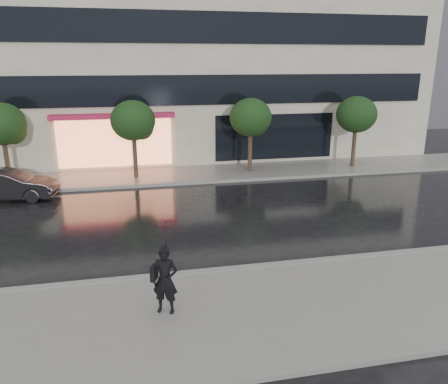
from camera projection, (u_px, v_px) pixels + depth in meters
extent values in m
plane|color=black|center=(241.00, 256.00, 13.56)|extent=(120.00, 120.00, 0.00)
cube|color=slate|center=(273.00, 310.00, 10.50)|extent=(60.00, 4.50, 0.12)
cube|color=slate|center=(194.00, 174.00, 23.14)|extent=(60.00, 3.50, 0.12)
cube|color=gray|center=(249.00, 268.00, 12.60)|extent=(60.00, 0.25, 0.14)
cube|color=gray|center=(199.00, 182.00, 21.50)|extent=(60.00, 0.25, 0.14)
cube|color=beige|center=(174.00, 9.00, 27.82)|extent=(30.00, 12.00, 18.00)
cube|color=black|center=(188.00, 90.00, 23.50)|extent=(28.00, 0.12, 1.60)
cube|color=black|center=(186.00, 27.00, 22.58)|extent=(28.00, 0.12, 1.60)
cube|color=#FF8C59|center=(115.00, 142.00, 23.47)|extent=(6.00, 0.10, 2.60)
cube|color=#B31B47|center=(113.00, 116.00, 22.74)|extent=(6.40, 0.70, 0.25)
cube|color=black|center=(275.00, 137.00, 25.27)|extent=(7.00, 0.10, 2.60)
cube|color=#4C4C54|center=(430.00, 37.00, 42.63)|extent=(12.00, 12.00, 16.00)
cylinder|color=#33261C|center=(7.00, 164.00, 20.83)|extent=(0.22, 0.22, 2.20)
ellipsoid|color=black|center=(2.00, 124.00, 20.28)|extent=(2.20, 2.20, 1.98)
sphere|color=black|center=(13.00, 132.00, 20.66)|extent=(1.20, 1.20, 1.20)
cylinder|color=#33261C|center=(135.00, 158.00, 22.01)|extent=(0.22, 0.22, 2.20)
ellipsoid|color=black|center=(133.00, 120.00, 21.47)|extent=(2.20, 2.20, 1.98)
sphere|color=black|center=(142.00, 128.00, 21.85)|extent=(1.20, 1.20, 1.20)
cylinder|color=#33261C|center=(250.00, 153.00, 23.20)|extent=(0.22, 0.22, 2.20)
ellipsoid|color=black|center=(251.00, 117.00, 22.65)|extent=(2.20, 2.20, 1.98)
sphere|color=black|center=(257.00, 124.00, 23.04)|extent=(1.20, 1.20, 1.20)
cylinder|color=#33261C|center=(354.00, 149.00, 24.39)|extent=(0.22, 0.22, 2.20)
ellipsoid|color=black|center=(357.00, 115.00, 23.84)|extent=(2.20, 2.20, 1.98)
sphere|color=black|center=(361.00, 121.00, 24.22)|extent=(1.20, 1.20, 1.20)
imported|color=black|center=(9.00, 185.00, 18.90)|extent=(4.10, 1.83, 1.31)
imported|color=black|center=(165.00, 280.00, 10.11)|extent=(0.70, 0.58, 1.65)
imported|color=#3B0A13|center=(166.00, 237.00, 9.79)|extent=(1.17, 1.18, 0.83)
cylinder|color=black|center=(167.00, 256.00, 9.92)|extent=(0.02, 0.02, 0.83)
cube|color=black|center=(154.00, 273.00, 10.03)|extent=(0.21, 0.33, 0.35)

